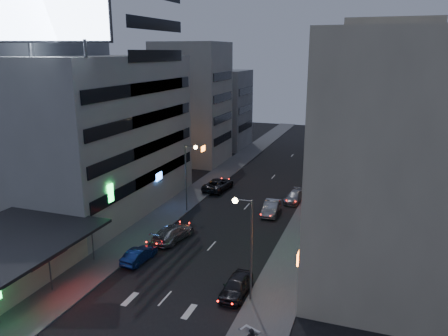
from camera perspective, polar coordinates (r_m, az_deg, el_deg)
The scene contains 24 objects.
ground at distance 32.61m, azimuth -11.12°, elevation -19.84°, with size 180.00×180.00×0.00m, color black.
sidewalk_left at distance 60.14m, azimuth -3.22°, elevation -2.88°, with size 4.00×120.00×0.12m, color #4C4C4F.
sidewalk_right at distance 56.19m, azimuth 12.05°, elevation -4.50°, with size 4.00×120.00×0.12m, color #4C4C4F.
food_court at distance 41.01m, azimuth -27.05°, elevation -10.48°, with size 11.00×13.00×3.88m.
white_building at distance 53.83m, azimuth -16.46°, elevation 4.22°, with size 14.00×24.00×18.00m, color #A1A19D.
grey_tower at distance 61.00m, azimuth -22.39°, elevation 12.50°, with size 10.00×14.00×34.00m, color gray.
shophouse_near at distance 34.27m, azimuth 20.03°, elevation -0.26°, with size 10.00×11.00×20.00m, color beige.
shophouse_mid at distance 45.93m, azimuth 20.49°, elevation 0.83°, with size 11.00×12.00×16.00m, color gray.
shophouse_far at distance 58.19m, azimuth 20.21°, elevation 6.68°, with size 10.00×14.00×22.00m, color beige.
far_left_a at distance 74.49m, azimuth -4.20°, elevation 8.40°, with size 11.00×10.00×20.00m, color #A1A19D.
far_left_b at distance 86.93m, azimuth -1.00°, elevation 7.72°, with size 12.00×10.00×15.00m, color gray.
far_right_a at distance 73.33m, azimuth 20.47°, elevation 6.61°, with size 11.00×12.00×18.00m, color gray.
far_right_b at distance 86.96m, azimuth 20.95°, elevation 9.73°, with size 12.00×12.00×24.00m, color beige.
billboard at distance 42.74m, azimuth -21.39°, elevation 18.28°, with size 9.52×3.75×6.20m.
street_lamp_right_near at distance 32.67m, azimuth 2.95°, elevation -8.70°, with size 1.60×0.44×8.02m.
street_lamp_left at distance 50.81m, azimuth -4.61°, elevation -0.03°, with size 1.60×0.44×8.02m.
street_lamp_right_far at distance 64.62m, azimuth 11.69°, elevation 2.95°, with size 1.60×0.44×8.02m.
parked_car_right_near at distance 35.33m, azimuth 1.62°, elevation -15.11°, with size 1.80×4.48×1.53m, color black.
parked_car_right_mid at distance 51.56m, azimuth 6.19°, elevation -5.18°, with size 1.66×4.75×1.56m, color #A3A6AB.
parked_car_left at distance 59.94m, azimuth -0.75°, elevation -2.16°, with size 2.70×5.87×1.63m, color #28282D.
parked_car_right_far at distance 56.14m, azimuth 9.19°, elevation -3.72°, with size 1.86×4.57×1.33m, color gray.
road_car_blue at distance 40.98m, azimuth -11.04°, elevation -11.08°, with size 1.40×4.01×1.32m, color navy.
road_car_silver at distance 44.79m, azimuth -6.66°, elevation -8.39°, with size 2.20×5.42×1.57m, color #A7A9AF.
scooter_silver_b at distance 31.26m, azimuth 4.92°, elevation -19.71°, with size 1.92×0.64×1.18m, color #B4B5BD, non-canonical shape.
Camera 1 is at (14.38, -22.71, 18.47)m, focal length 35.00 mm.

